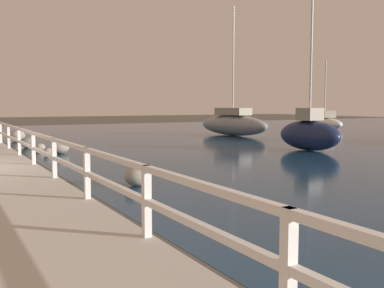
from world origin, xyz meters
name	(u,v)px	position (x,y,z in m)	size (l,w,h in m)	color
railing	(33,142)	(2.19, 0.00, 0.87)	(0.10, 32.50, 0.93)	white
boulder_upstream	(18,136)	(3.42, 11.92, 0.29)	(0.78, 0.70, 0.59)	gray
boulder_near_dock	(49,152)	(3.44, 4.15, 0.14)	(0.38, 0.35, 0.29)	gray
boulder_water_edge	(40,147)	(3.51, 6.16, 0.15)	(0.41, 0.37, 0.31)	gray
boulder_far_strip	(60,147)	(3.97, 4.54, 0.26)	(0.70, 0.63, 0.53)	gray
boulder_downstream	(137,176)	(3.95, -3.45, 0.24)	(0.63, 0.57, 0.47)	gray
boulder_mid_strip	(27,142)	(3.28, 7.93, 0.23)	(0.62, 0.55, 0.46)	#666056
sailboat_gray	(233,124)	(15.83, 9.91, 0.74)	(2.18, 6.07, 7.94)	gray
sailboat_white	(324,122)	(25.64, 11.81, 0.59)	(2.36, 4.50, 5.23)	white
sailboat_navy	(309,133)	(13.43, 0.70, 0.73)	(1.64, 3.15, 6.68)	#192347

